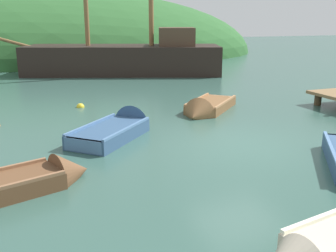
# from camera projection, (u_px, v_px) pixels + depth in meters

# --- Properties ---
(ground_plane) EXTENTS (120.00, 120.00, 0.00)m
(ground_plane) POSITION_uv_depth(u_px,v_px,m) (242.00, 145.00, 10.98)
(ground_plane) COLOR #33564C
(shore_hill) EXTENTS (40.43, 24.02, 12.28)m
(shore_hill) POSITION_uv_depth(u_px,v_px,m) (55.00, 55.00, 37.83)
(shore_hill) COLOR #2D602D
(shore_hill) RESTS_ON ground
(sailing_ship) EXTENTS (14.59, 7.63, 11.53)m
(sailing_ship) POSITION_uv_depth(u_px,v_px,m) (126.00, 63.00, 25.07)
(sailing_ship) COLOR black
(sailing_ship) RESTS_ON ground
(rowboat_near_dock) EXTENTS (3.20, 3.17, 1.18)m
(rowboat_near_dock) POSITION_uv_depth(u_px,v_px,m) (206.00, 110.00, 14.75)
(rowboat_near_dock) COLOR brown
(rowboat_near_dock) RESTS_ON ground
(rowboat_far) EXTENTS (3.22, 3.28, 1.23)m
(rowboat_far) POSITION_uv_depth(u_px,v_px,m) (119.00, 130.00, 11.91)
(rowboat_far) COLOR #335175
(rowboat_far) RESTS_ON ground
(rowboat_portside) EXTENTS (3.84, 2.15, 1.01)m
(rowboat_portside) POSITION_uv_depth(u_px,v_px,m) (14.00, 187.00, 7.92)
(rowboat_portside) COLOR brown
(rowboat_portside) RESTS_ON ground
(buoy_yellow) EXTENTS (0.32, 0.32, 0.32)m
(buoy_yellow) POSITION_uv_depth(u_px,v_px,m) (80.00, 107.00, 15.64)
(buoy_yellow) COLOR yellow
(buoy_yellow) RESTS_ON ground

